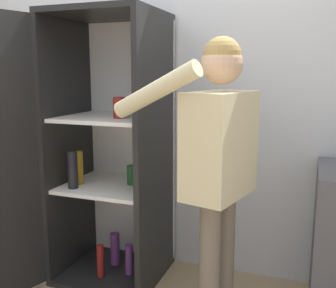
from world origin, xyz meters
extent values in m
cube|color=silver|center=(0.00, 0.98, 1.27)|extent=(7.00, 0.06, 2.55)
cube|color=black|center=(-0.15, 0.61, 0.02)|extent=(0.70, 0.64, 0.04)
cube|color=black|center=(-0.15, 0.61, 1.79)|extent=(0.70, 0.64, 0.04)
cube|color=white|center=(-0.15, 0.91, 0.90)|extent=(0.70, 0.03, 1.74)
cube|color=black|center=(-0.48, 0.61, 0.90)|extent=(0.04, 0.64, 1.74)
cube|color=black|center=(0.18, 0.61, 0.90)|extent=(0.04, 0.64, 1.74)
cube|color=white|center=(-0.15, 0.61, 0.65)|extent=(0.63, 0.57, 0.02)
cube|color=white|center=(-0.15, 0.61, 1.12)|extent=(0.63, 0.57, 0.02)
cylinder|color=#1E5123|center=(-0.02, 0.66, 0.73)|extent=(0.07, 0.07, 0.13)
cylinder|color=#723884|center=(-0.02, 0.58, 0.14)|extent=(0.05, 0.05, 0.22)
cylinder|color=maroon|center=(-0.04, 0.54, 1.20)|extent=(0.08, 0.08, 0.13)
cylinder|color=black|center=(-0.35, 0.44, 0.79)|extent=(0.07, 0.07, 0.25)
cylinder|color=#B78C1E|center=(-0.38, 0.54, 0.78)|extent=(0.08, 0.08, 0.23)
cylinder|color=#723884|center=(-0.18, 0.68, 0.15)|extent=(0.07, 0.07, 0.24)
cylinder|color=maroon|center=(-0.19, 0.48, 0.15)|extent=(0.05, 0.05, 0.23)
cylinder|color=#726656|center=(0.65, 0.19, 0.39)|extent=(0.11, 0.11, 0.78)
cylinder|color=#726656|center=(0.69, 0.37, 0.39)|extent=(0.11, 0.11, 0.78)
cube|color=beige|center=(0.67, 0.28, 1.05)|extent=(0.35, 0.49, 0.55)
sphere|color=#DBAD89|center=(0.67, 0.28, 1.47)|extent=(0.21, 0.21, 0.21)
sphere|color=#AD894C|center=(0.67, 0.28, 1.50)|extent=(0.20, 0.20, 0.20)
cylinder|color=beige|center=(0.39, 0.10, 1.33)|extent=(0.51, 0.21, 0.30)
cylinder|color=beige|center=(0.73, 0.52, 1.02)|extent=(0.09, 0.09, 0.52)
camera|label=1|loc=(1.11, -1.70, 1.43)|focal=42.00mm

